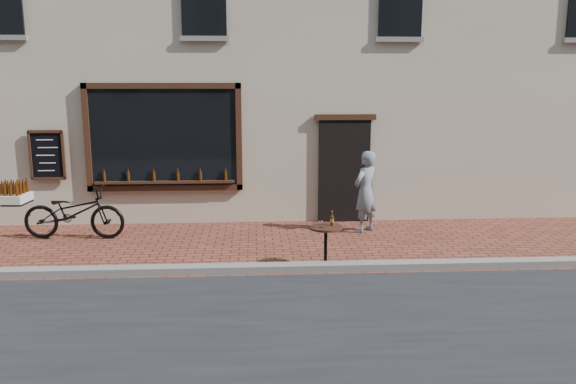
{
  "coord_description": "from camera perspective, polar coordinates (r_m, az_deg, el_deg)",
  "views": [
    {
      "loc": [
        -0.02,
        -8.36,
        2.96
      ],
      "look_at": [
        0.56,
        1.2,
        1.1
      ],
      "focal_mm": 35.0,
      "sensor_mm": 36.0,
      "label": 1
    }
  ],
  "objects": [
    {
      "name": "shop_building",
      "position": [
        15.0,
        -3.52,
        18.78
      ],
      "size": [
        28.0,
        6.2,
        10.0
      ],
      "color": "#C2B498",
      "rests_on": "ground"
    },
    {
      "name": "kerb",
      "position": [
        9.04,
        -3.17,
        -7.74
      ],
      "size": [
        90.0,
        0.25,
        0.12
      ],
      "primitive_type": "cube",
      "color": "slate",
      "rests_on": "ground"
    },
    {
      "name": "cargo_bicycle",
      "position": [
        11.58,
        -21.11,
        -1.91
      ],
      "size": [
        2.34,
        0.8,
        1.09
      ],
      "rotation": [
        0.0,
        0.0,
        1.51
      ],
      "color": "black",
      "rests_on": "ground"
    },
    {
      "name": "pedestrian",
      "position": [
        11.35,
        7.86,
        0.03
      ],
      "size": [
        0.71,
        0.7,
        1.64
      ],
      "primitive_type": "imported",
      "rotation": [
        0.0,
        0.0,
        3.88
      ],
      "color": "slate",
      "rests_on": "ground"
    },
    {
      "name": "bistro_table",
      "position": [
        9.13,
        3.86,
        -4.71
      ],
      "size": [
        0.54,
        0.54,
        0.93
      ],
      "color": "black",
      "rests_on": "ground"
    },
    {
      "name": "ground",
      "position": [
        8.87,
        -3.16,
        -8.52
      ],
      "size": [
        90.0,
        90.0,
        0.0
      ],
      "primitive_type": "plane",
      "color": "brown",
      "rests_on": "ground"
    }
  ]
}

